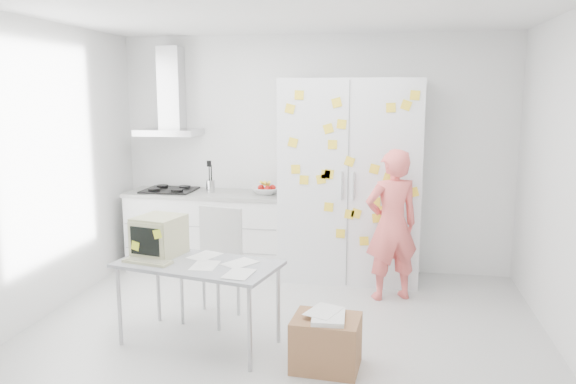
% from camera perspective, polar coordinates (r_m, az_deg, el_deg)
% --- Properties ---
extents(floor, '(4.50, 4.00, 0.02)m').
position_cam_1_polar(floor, '(4.94, -0.69, -14.61)').
color(floor, silver).
rests_on(floor, ground).
extents(walls, '(4.52, 4.01, 2.70)m').
position_cam_1_polar(walls, '(5.24, 0.75, 2.38)').
color(walls, white).
rests_on(walls, ground).
extents(ceiling, '(4.50, 4.00, 0.02)m').
position_cam_1_polar(ceiling, '(4.53, -0.77, 18.29)').
color(ceiling, white).
rests_on(ceiling, walls).
extents(counter_run, '(1.84, 0.63, 1.28)m').
position_cam_1_polar(counter_run, '(6.63, -8.16, -3.82)').
color(counter_run, white).
rests_on(counter_run, ground).
extents(range_hood, '(0.70, 0.48, 1.01)m').
position_cam_1_polar(range_hood, '(6.72, -11.82, 9.06)').
color(range_hood, silver).
rests_on(range_hood, walls).
extents(tall_cabinet, '(1.50, 0.68, 2.20)m').
position_cam_1_polar(tall_cabinet, '(6.17, 6.32, 1.13)').
color(tall_cabinet, silver).
rests_on(tall_cabinet, ground).
extents(person, '(0.65, 0.55, 1.52)m').
position_cam_1_polar(person, '(5.66, 10.49, -3.32)').
color(person, '#FE6762').
rests_on(person, ground).
extents(desk, '(1.40, 0.91, 1.03)m').
position_cam_1_polar(desk, '(4.77, -11.64, -5.59)').
color(desk, '#94969E').
rests_on(desk, ground).
extents(chair, '(0.55, 0.55, 1.01)m').
position_cam_1_polar(chair, '(5.20, -7.49, -6.54)').
color(chair, '#B5B5B3').
rests_on(chair, ground).
extents(cardboard_box, '(0.52, 0.43, 0.43)m').
position_cam_1_polar(cardboard_box, '(4.37, 3.89, -14.96)').
color(cardboard_box, '#966641').
rests_on(cardboard_box, ground).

